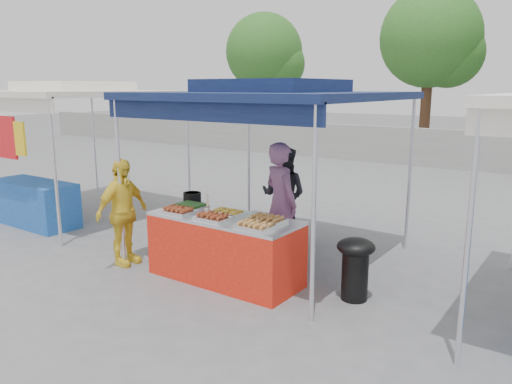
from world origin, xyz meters
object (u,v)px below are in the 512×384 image
Objects in this scene: wok_burner at (355,263)px; customer_person at (122,212)px; vendor_table at (225,248)px; vendor_woman at (281,203)px; helper_man at (283,195)px; cooking_pot at (192,198)px.

wok_burner is 3.28m from customer_person.
vendor_table is at bearing -79.64° from customer_person.
vendor_woman reaches higher than vendor_table.
wok_burner is at bearing -79.25° from customer_person.
vendor_woman is (0.21, 1.01, 0.44)m from vendor_table.
vendor_table is 1.61m from customer_person.
vendor_woman is 1.11× the size of helper_man.
wok_burner is (1.63, 0.40, 0.02)m from vendor_table.
helper_man is at bearing 97.44° from vendor_table.
cooking_pot is 0.16× the size of helper_man.
vendor_woman is at bearing 78.25° from vendor_table.
customer_person reaches higher than vendor_table.
wok_burner is at bearing 13.76° from vendor_table.
vendor_woman is at bearing 110.55° from helper_man.
vendor_table is 1.84m from helper_man.
customer_person is (-1.54, -0.36, 0.33)m from vendor_table.
customer_person is at bearing 49.62° from helper_man.
vendor_woman reaches higher than wok_burner.
customer_person is (-1.75, -1.36, -0.11)m from vendor_woman.
helper_man is (-1.87, 1.39, 0.33)m from wok_burner.
cooking_pot is 1.58m from helper_man.
cooking_pot is at bearing 55.49° from vendor_woman.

